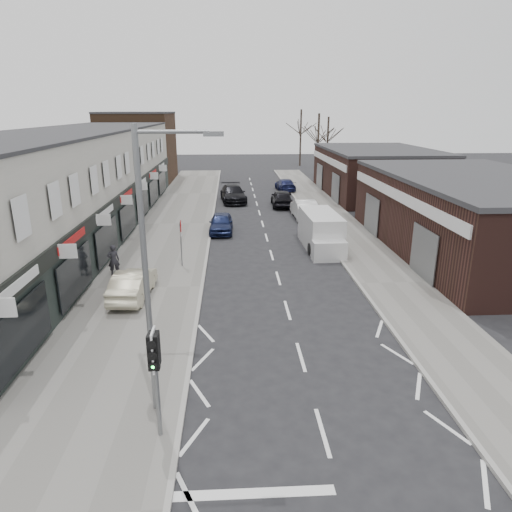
{
  "coord_description": "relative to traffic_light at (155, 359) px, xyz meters",
  "views": [
    {
      "loc": [
        -2.4,
        -12.31,
        8.43
      ],
      "look_at": [
        -1.4,
        5.8,
        2.6
      ],
      "focal_mm": 32.0,
      "sensor_mm": 36.0,
      "label": 1
    }
  ],
  "objects": [
    {
      "name": "pavement_right",
      "position": [
        10.15,
        24.02,
        -2.35
      ],
      "size": [
        3.5,
        64.0,
        0.12
      ],
      "primitive_type": "cube",
      "color": "slate",
      "rests_on": "ground"
    },
    {
      "name": "parked_car_right_a",
      "position": [
        7.9,
        25.78,
        -1.64
      ],
      "size": [
        1.76,
        4.74,
        1.55
      ],
      "primitive_type": "imported",
      "rotation": [
        0.0,
        0.0,
        3.17
      ],
      "color": "white",
      "rests_on": "ground"
    },
    {
      "name": "traffic_light",
      "position": [
        0.0,
        0.0,
        0.0
      ],
      "size": [
        0.28,
        0.6,
        3.1
      ],
      "color": "slate",
      "rests_on": "pavement_left"
    },
    {
      "name": "pedestrian",
      "position": [
        -4.19,
        12.65,
        -1.47
      ],
      "size": [
        0.7,
        0.57,
        1.65
      ],
      "primitive_type": "imported",
      "rotation": [
        0.0,
        0.0,
        3.48
      ],
      "color": "black",
      "rests_on": "pavement_left"
    },
    {
      "name": "right_unit_near",
      "position": [
        16.9,
        16.02,
        -0.16
      ],
      "size": [
        10.0,
        18.0,
        4.5
      ],
      "primitive_type": "cube",
      "color": "#351C18",
      "rests_on": "ground"
    },
    {
      "name": "parked_car_right_c",
      "position": [
        7.9,
        38.96,
        -1.77
      ],
      "size": [
        2.03,
        4.55,
        1.3
      ],
      "primitive_type": "imported",
      "rotation": [
        0.0,
        0.0,
        3.19
      ],
      "color": "#141940",
      "rests_on": "ground"
    },
    {
      "name": "tree_far_c",
      "position": [
        12.9,
        62.02,
        -2.41
      ],
      "size": [
        3.6,
        3.6,
        8.5
      ],
      "primitive_type": null,
      "color": "#382D26",
      "rests_on": "ground"
    },
    {
      "name": "sedan_on_pavement",
      "position": [
        -2.59,
        9.6,
        -1.63
      ],
      "size": [
        1.64,
        4.1,
        1.33
      ],
      "primitive_type": "imported",
      "rotation": [
        0.0,
        0.0,
        3.08
      ],
      "color": "#BAB395",
      "rests_on": "pavement_left"
    },
    {
      "name": "right_unit_far",
      "position": [
        16.9,
        36.02,
        -0.16
      ],
      "size": [
        10.0,
        16.0,
        4.5
      ],
      "primitive_type": "cube",
      "color": "#351C18",
      "rests_on": "ground"
    },
    {
      "name": "pavement_left",
      "position": [
        -2.35,
        24.02,
        -2.35
      ],
      "size": [
        5.5,
        64.0,
        0.12
      ],
      "primitive_type": "cube",
      "color": "slate",
      "rests_on": "ground"
    },
    {
      "name": "brick_block_far",
      "position": [
        -9.1,
        47.02,
        1.59
      ],
      "size": [
        8.0,
        10.0,
        8.0
      ],
      "primitive_type": "cube",
      "color": "#442D1D",
      "rests_on": "ground"
    },
    {
      "name": "street_lamp",
      "position": [
        -0.13,
        1.22,
        2.2
      ],
      "size": [
        2.23,
        0.22,
        8.0
      ],
      "color": "slate",
      "rests_on": "pavement_left"
    },
    {
      "name": "tree_far_a",
      "position": [
        13.4,
        50.02,
        -2.41
      ],
      "size": [
        3.6,
        3.6,
        8.0
      ],
      "primitive_type": null,
      "color": "#382D26",
      "rests_on": "ground"
    },
    {
      "name": "parked_car_left_a",
      "position": [
        1.25,
        21.63,
        -1.73
      ],
      "size": [
        1.71,
        4.08,
        1.38
      ],
      "primitive_type": "imported",
      "rotation": [
        0.0,
        0.0,
        -0.02
      ],
      "color": "#141C40",
      "rests_on": "ground"
    },
    {
      "name": "tree_far_b",
      "position": [
        15.9,
        56.02,
        -2.41
      ],
      "size": [
        3.6,
        3.6,
        7.5
      ],
      "primitive_type": null,
      "color": "#382D26",
      "rests_on": "ground"
    },
    {
      "name": "ground",
      "position": [
        4.4,
        2.02,
        -2.41
      ],
      "size": [
        160.0,
        160.0,
        0.0
      ],
      "primitive_type": "plane",
      "color": "black",
      "rests_on": "ground"
    },
    {
      "name": "warning_sign",
      "position": [
        -0.76,
        14.02,
        -0.21
      ],
      "size": [
        0.12,
        0.8,
        2.7
      ],
      "color": "slate",
      "rests_on": "pavement_left"
    },
    {
      "name": "white_van",
      "position": [
        7.66,
        17.42,
        -1.36
      ],
      "size": [
        2.15,
        5.78,
        2.23
      ],
      "rotation": [
        0.0,
        0.0,
        0.03
      ],
      "color": "silver",
      "rests_on": "ground"
    },
    {
      "name": "parked_car_right_b",
      "position": [
        6.6,
        30.63,
        -1.65
      ],
      "size": [
        1.93,
        4.54,
        1.53
      ],
      "primitive_type": "imported",
      "rotation": [
        0.0,
        0.0,
        3.12
      ],
      "color": "black",
      "rests_on": "ground"
    },
    {
      "name": "parked_car_left_b",
      "position": [
        2.2,
        33.0,
        -1.63
      ],
      "size": [
        2.72,
        5.61,
        1.57
      ],
      "primitive_type": "imported",
      "rotation": [
        0.0,
        0.0,
        0.1
      ],
      "color": "black",
      "rests_on": "ground"
    },
    {
      "name": "shop_terrace_left",
      "position": [
        -9.1,
        21.52,
        1.14
      ],
      "size": [
        8.0,
        41.0,
        7.1
      ],
      "primitive_type": "cube",
      "color": "beige",
      "rests_on": "ground"
    }
  ]
}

